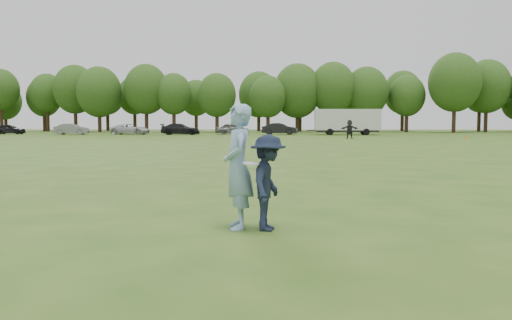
% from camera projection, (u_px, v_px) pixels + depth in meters
% --- Properties ---
extents(ground, '(200.00, 200.00, 0.00)m').
position_uv_depth(ground, '(233.00, 235.00, 8.68)').
color(ground, '#2D5116').
rests_on(ground, ground).
extents(thrower, '(0.65, 0.86, 2.11)m').
position_uv_depth(thrower, '(238.00, 167.00, 9.13)').
color(thrower, '#89ACD5').
rests_on(thrower, ground).
extents(defender, '(0.76, 1.12, 1.60)m').
position_uv_depth(defender, '(268.00, 183.00, 9.01)').
color(defender, '#182035').
rests_on(defender, ground).
extents(player_far_d, '(1.80, 0.83, 1.87)m').
position_uv_depth(player_far_d, '(350.00, 129.00, 53.63)').
color(player_far_d, '#242424').
rests_on(player_far_d, ground).
extents(car_a, '(3.99, 1.82, 1.33)m').
position_uv_depth(car_a, '(10.00, 129.00, 70.45)').
color(car_a, black).
rests_on(car_a, ground).
extents(car_b, '(4.33, 1.73, 1.40)m').
position_uv_depth(car_b, '(72.00, 129.00, 68.45)').
color(car_b, slate).
rests_on(car_b, ground).
extents(car_c, '(5.16, 2.81, 1.37)m').
position_uv_depth(car_c, '(130.00, 129.00, 69.16)').
color(car_c, silver).
rests_on(car_c, ground).
extents(car_d, '(4.97, 2.23, 1.41)m').
position_uv_depth(car_d, '(180.00, 129.00, 67.90)').
color(car_d, black).
rests_on(car_d, ground).
extents(car_e, '(4.30, 1.90, 1.44)m').
position_uv_depth(car_e, '(233.00, 129.00, 69.62)').
color(car_e, slate).
rests_on(car_e, ground).
extents(car_f, '(4.62, 2.13, 1.47)m').
position_uv_depth(car_f, '(280.00, 129.00, 68.50)').
color(car_f, black).
rests_on(car_f, ground).
extents(field_cone, '(0.28, 0.28, 0.30)m').
position_uv_depth(field_cone, '(465.00, 138.00, 51.91)').
color(field_cone, '#FB510D').
rests_on(field_cone, ground).
extents(disc_in_play, '(0.30, 0.30, 0.06)m').
position_uv_depth(disc_in_play, '(251.00, 164.00, 8.84)').
color(disc_in_play, white).
rests_on(disc_in_play, ground).
extents(cargo_trailer, '(9.00, 2.75, 3.20)m').
position_uv_depth(cargo_trailer, '(347.00, 121.00, 67.26)').
color(cargo_trailer, silver).
rests_on(cargo_trailer, ground).
extents(treeline, '(130.35, 18.39, 11.74)m').
position_uv_depth(treeline, '(297.00, 92.00, 84.67)').
color(treeline, '#332114').
rests_on(treeline, ground).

